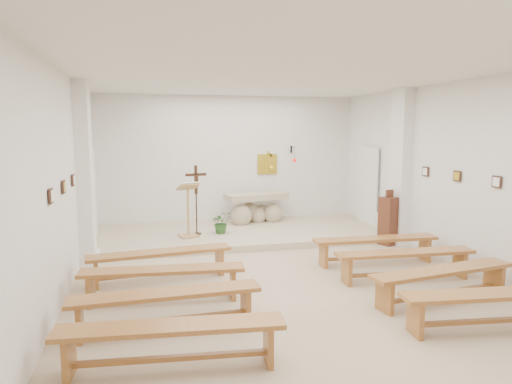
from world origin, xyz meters
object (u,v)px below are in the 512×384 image
object	(u,v)px
altar	(255,210)
bench_right_fourth	(494,302)
lectern	(188,210)
bench_left_front	(160,258)
bench_right_front	(376,244)
bench_left_third	(166,301)
bench_left_fourth	(171,336)
crucifix_stand	(196,195)
bench_right_second	(405,258)
bench_right_third	(443,277)
donation_pedestal	(388,221)
bench_left_second	(163,277)

from	to	relation	value
altar	bench_right_fourth	size ratio (longest dim) A/B	0.70
lectern	bench_left_front	distance (m)	2.62
bench_right_front	bench_left_third	xyz separation A→B (m)	(-4.09, -2.06, 0.00)
bench_left_front	bench_left_fourth	distance (m)	3.09
bench_left_front	bench_left_third	world-z (taller)	same
bench_left_third	lectern	bearing A→B (deg)	79.02
crucifix_stand	bench_right_second	xyz separation A→B (m)	(3.15, -3.74, -0.70)
bench_right_front	bench_right_second	xyz separation A→B (m)	(0.00, -1.03, 0.00)
bench_left_front	bench_right_front	xyz separation A→B (m)	(4.09, 0.00, 0.00)
lectern	bench_right_third	world-z (taller)	lectern
donation_pedestal	bench_right_fourth	distance (m)	4.50
bench_left_front	bench_right_third	bearing A→B (deg)	-33.43
bench_right_second	bench_right_fourth	world-z (taller)	same
lectern	donation_pedestal	world-z (taller)	lectern
crucifix_stand	bench_right_front	size ratio (longest dim) A/B	0.66
altar	bench_right_second	xyz separation A→B (m)	(1.47, -4.82, -0.09)
bench_right_front	bench_left_second	xyz separation A→B (m)	(-4.09, -1.03, 0.00)
altar	bench_left_third	world-z (taller)	altar
bench_left_fourth	donation_pedestal	bearing A→B (deg)	46.51
crucifix_stand	bench_left_third	bearing A→B (deg)	-111.22
lectern	bench_right_second	bearing A→B (deg)	-62.22
bench_right_second	bench_left_front	bearing A→B (deg)	169.38
crucifix_stand	bench_right_fourth	bearing A→B (deg)	-71.58
crucifix_stand	bench_left_second	bearing A→B (deg)	-114.17
bench_right_second	bench_left_fourth	xyz separation A→B (m)	(-4.09, -2.06, 0.00)
crucifix_stand	bench_right_third	distance (m)	5.76
bench_left_second	bench_right_third	bearing A→B (deg)	-8.55
bench_right_second	bench_right_fourth	distance (m)	2.06
bench_left_front	crucifix_stand	bearing A→B (deg)	64.22
lectern	bench_right_front	world-z (taller)	lectern
altar	bench_left_second	size ratio (longest dim) A/B	0.70
bench_left_second	bench_right_fourth	world-z (taller)	same
lectern	bench_right_front	xyz separation A→B (m)	(3.36, -2.48, -0.40)
bench_right_fourth	lectern	bearing A→B (deg)	127.79
bench_right_third	bench_left_fourth	size ratio (longest dim) A/B	1.00
altar	bench_right_third	distance (m)	6.03
bench_left_front	donation_pedestal	bearing A→B (deg)	7.48
lectern	bench_left_fourth	distance (m)	5.63
lectern	bench_left_second	bearing A→B (deg)	-117.70
altar	lectern	distance (m)	2.32
donation_pedestal	bench_right_front	world-z (taller)	donation_pedestal
altar	bench_left_fourth	size ratio (longest dim) A/B	0.70
lectern	crucifix_stand	distance (m)	0.44
lectern	bench_right_third	xyz separation A→B (m)	(3.36, -4.54, -0.40)
lectern	bench_left_third	distance (m)	4.62
bench_right_front	bench_left_fourth	bearing A→B (deg)	-140.07
bench_left_front	bench_left_third	xyz separation A→B (m)	(0.00, -2.06, 0.00)
lectern	bench_left_second	world-z (taller)	lectern
bench_left_third	bench_right_third	size ratio (longest dim) A/B	0.99
bench_right_fourth	bench_left_fourth	bearing A→B (deg)	-173.32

